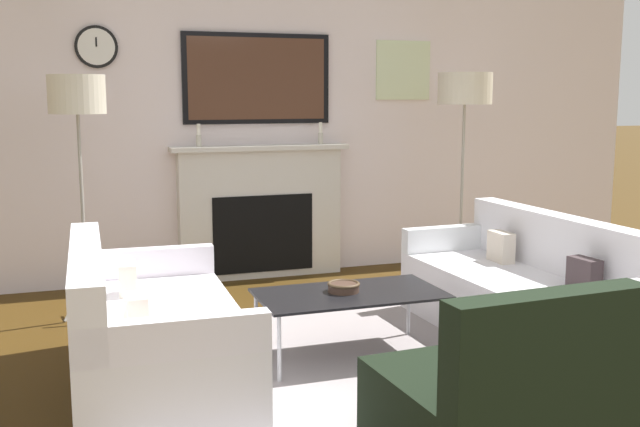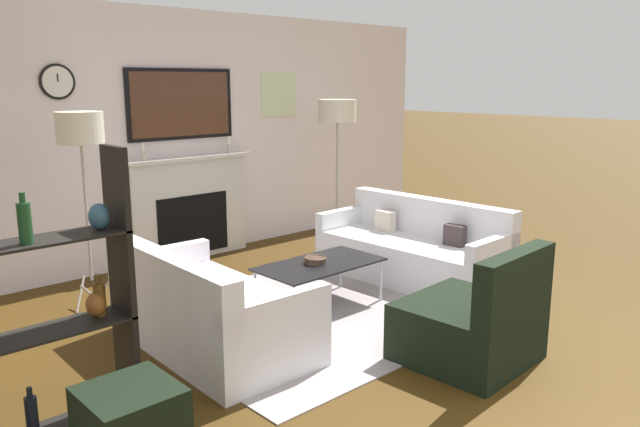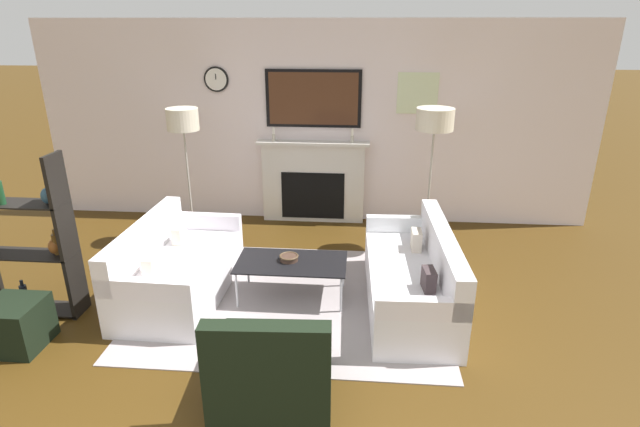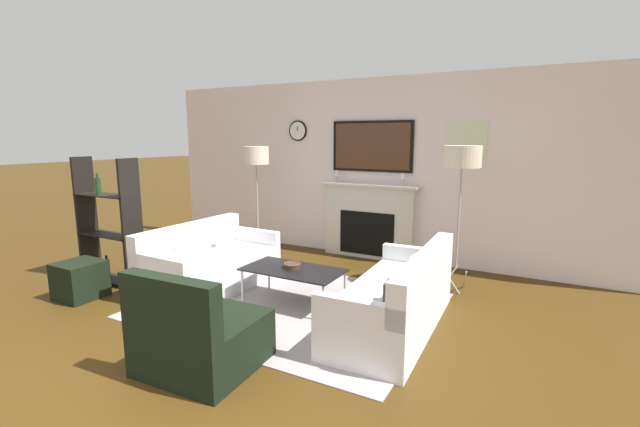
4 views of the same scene
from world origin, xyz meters
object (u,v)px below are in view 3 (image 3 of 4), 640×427
Objects in this scene: shelf_unit at (25,241)px; ottoman at (16,325)px; floor_lamp_left at (183,122)px; floor_lamp_right at (435,121)px; armchair at (273,371)px; couch_left at (176,271)px; couch_right at (413,280)px; coffee_table at (292,264)px; decorative_bowl at (289,257)px.

shelf_unit reaches higher than ottoman.
floor_lamp_right is at bearing 0.00° from floor_lamp_left.
floor_lamp_left reaches higher than ottoman.
armchair is 3.43m from floor_lamp_right.
couch_left is 1.89m from floor_lamp_left.
armchair is 0.51× the size of floor_lamp_right.
couch_right is 1.10× the size of floor_lamp_right.
floor_lamp_left is at bearing 137.98° from coffee_table.
ottoman is (-2.26, -1.02, -0.16)m from coffee_table.
decorative_bowl is at bearing 137.59° from coffee_table.
floor_lamp_right is (2.68, 1.38, 1.32)m from couch_left.
couch_right is 3.61m from ottoman.
floor_lamp_right reaches higher than armchair.
floor_lamp_left is at bearing 118.40° from armchair.
floor_lamp_left is 0.98× the size of floor_lamp_right.
coffee_table is 2.50m from shelf_unit.
couch_left reaches higher than ottoman.
floor_lamp_right is 1.10× the size of shelf_unit.
shelf_unit reaches higher than couch_left.
decorative_bowl is 2.48m from ottoman.
couch_left is at bearing 130.65° from armchair.
floor_lamp_right is (2.96, 0.00, 0.05)m from floor_lamp_left.
ottoman is at bearing -138.13° from couch_left.
couch_left is 1.45m from ottoman.
shelf_unit is (-0.96, -1.79, -0.79)m from floor_lamp_left.
floor_lamp_left is (-1.44, 1.29, 1.11)m from decorative_bowl.
floor_lamp_right is 3.81× the size of ottoman.
ottoman is (-0.80, -2.34, -1.33)m from floor_lamp_left.
shelf_unit is (-2.39, -0.50, 0.32)m from decorative_bowl.
couch_left is 3.69× the size of ottoman.
coffee_table is 0.69× the size of shelf_unit.
floor_lamp_right reaches higher than shelf_unit.
couch_right is 4.18× the size of ottoman.
floor_lamp_left is at bearing 61.82° from shelf_unit.
shelf_unit is (-2.49, 1.04, 0.48)m from armchair.
shelf_unit reaches higher than armchair.
floor_lamp_left is 2.96m from floor_lamp_right.
armchair is at bearing -11.90° from ottoman.
armchair reaches higher than coffee_table.
floor_lamp_right is at bearing 63.28° from armchair.
armchair is 1.52m from coffee_table.
shelf_unit is 0.79m from ottoman.
floor_lamp_left is 1.07× the size of shelf_unit.
couch_right is 1.21× the size of shelf_unit.
shelf_unit is at bearing -168.31° from decorative_bowl.
armchair is 0.53× the size of floor_lamp_left.
couch_right is 1.92m from floor_lamp_right.
shelf_unit is (-2.42, -0.47, 0.38)m from coffee_table.
ottoman is at bearing -164.45° from couch_right.
coffee_table is at bearing -42.02° from floor_lamp_left.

